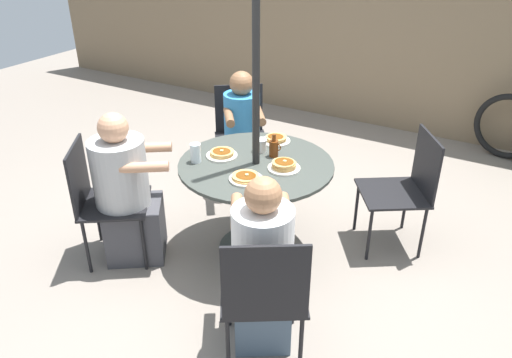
# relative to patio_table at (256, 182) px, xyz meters

# --- Properties ---
(ground_plane) EXTENTS (12.00, 12.00, 0.00)m
(ground_plane) POSITION_rel_patio_table_xyz_m (0.00, 0.00, -0.57)
(ground_plane) COLOR gray
(back_fence) EXTENTS (10.00, 0.06, 1.93)m
(back_fence) POSITION_rel_patio_table_xyz_m (0.00, 2.88, 0.40)
(back_fence) COLOR #7A664C
(back_fence) RESTS_ON ground
(patio_table) EXTENTS (1.09, 1.09, 0.72)m
(patio_table) POSITION_rel_patio_table_xyz_m (0.00, 0.00, 0.00)
(patio_table) COLOR #383D38
(patio_table) RESTS_ON ground
(umbrella_pole) EXTENTS (0.05, 0.05, 2.44)m
(umbrella_pole) POSITION_rel_patio_table_xyz_m (0.00, 0.00, 0.65)
(umbrella_pole) COLOR black
(umbrella_pole) RESTS_ON ground
(patio_chair_north) EXTENTS (0.63, 0.63, 0.90)m
(patio_chair_north) POSITION_rel_patio_table_xyz_m (0.58, -0.93, -0.05)
(patio_chair_north) COLOR black
(patio_chair_north) RESTS_ON ground
(diner_north) EXTENTS (0.53, 0.58, 1.10)m
(diner_north) POSITION_rel_patio_table_xyz_m (0.49, -0.77, -0.06)
(diner_north) COLOR slate
(diner_north) RESTS_ON ground
(patio_chair_east) EXTENTS (0.64, 0.64, 0.90)m
(patio_chair_east) POSITION_rel_patio_table_xyz_m (0.92, 0.60, -0.05)
(patio_chair_east) COLOR black
(patio_chair_east) RESTS_ON ground
(patio_chair_south) EXTENTS (0.64, 0.64, 0.90)m
(patio_chair_south) POSITION_rel_patio_table_xyz_m (-0.66, 0.87, -0.05)
(patio_chair_south) COLOR black
(patio_chair_south) RESTS_ON ground
(diner_south) EXTENTS (0.53, 0.56, 1.10)m
(diner_south) POSITION_rel_patio_table_xyz_m (-0.56, 0.73, -0.06)
(diner_south) COLOR gray
(diner_south) RESTS_ON ground
(patio_chair_west) EXTENTS (0.64, 0.64, 0.90)m
(patio_chair_west) POSITION_rel_patio_table_xyz_m (-0.90, -0.63, -0.05)
(patio_chair_west) COLOR black
(patio_chair_west) RESTS_ON ground
(diner_west) EXTENTS (0.62, 0.59, 1.12)m
(diner_west) POSITION_rel_patio_table_xyz_m (-0.75, -0.52, -0.06)
(diner_west) COLOR #3D3D42
(diner_west) RESTS_ON ground
(pancake_plate_a) EXTENTS (0.22, 0.22, 0.05)m
(pancake_plate_a) POSITION_rel_patio_table_xyz_m (-0.26, -0.03, 0.17)
(pancake_plate_a) COLOR silver
(pancake_plate_a) RESTS_ON patio_table
(pancake_plate_b) EXTENTS (0.22, 0.22, 0.07)m
(pancake_plate_b) POSITION_rel_patio_table_xyz_m (0.21, 0.01, 0.18)
(pancake_plate_b) COLOR silver
(pancake_plate_b) RESTS_ON patio_table
(pancake_plate_c) EXTENTS (0.22, 0.22, 0.06)m
(pancake_plate_c) POSITION_rel_patio_table_xyz_m (-0.05, 0.39, 0.17)
(pancake_plate_c) COLOR silver
(pancake_plate_c) RESTS_ON patio_table
(pancake_plate_d) EXTENTS (0.22, 0.22, 0.05)m
(pancake_plate_d) POSITION_rel_patio_table_xyz_m (0.07, -0.25, 0.17)
(pancake_plate_d) COLOR silver
(pancake_plate_d) RESTS_ON patio_table
(syrup_bottle) EXTENTS (0.09, 0.07, 0.17)m
(syrup_bottle) POSITION_rel_patio_table_xyz_m (0.06, 0.16, 0.22)
(syrup_bottle) COLOR #602D0F
(syrup_bottle) RESTS_ON patio_table
(coffee_cup) EXTENTS (0.09, 0.09, 0.09)m
(coffee_cup) POSITION_rel_patio_table_xyz_m (-0.07, 0.18, 0.20)
(coffee_cup) COLOR white
(coffee_cup) RESTS_ON patio_table
(drinking_glass_a) EXTENTS (0.07, 0.07, 0.13)m
(drinking_glass_a) POSITION_rel_patio_table_xyz_m (-0.37, -0.19, 0.22)
(drinking_glass_a) COLOR silver
(drinking_glass_a) RESTS_ON patio_table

